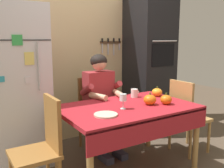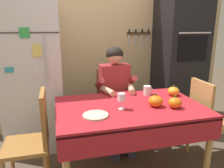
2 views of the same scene
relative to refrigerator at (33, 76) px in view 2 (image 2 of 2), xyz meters
name	(u,v)px [view 2 (image 2 of 2)]	position (x,y,z in m)	size (l,w,h in m)	color
back_wall_assembly	(106,39)	(1.00, 0.39, 0.40)	(3.70, 0.13, 2.60)	#D1B784
refrigerator	(33,76)	(0.00, 0.00, 0.00)	(0.68, 0.71, 1.80)	silver
wall_oven	(179,57)	(2.00, 0.04, 0.15)	(0.60, 0.64, 2.10)	black
dining_table	(130,114)	(0.95, -0.88, -0.24)	(1.40, 0.90, 0.74)	tan
chair_behind_person	(112,102)	(0.97, -0.09, -0.39)	(0.40, 0.40, 0.93)	brown
seated_person	(116,89)	(0.97, -0.28, -0.16)	(0.47, 0.55, 1.25)	#38384C
chair_left_side	(34,137)	(0.05, -0.84, -0.39)	(0.40, 0.40, 0.93)	#9E6B33
chair_right_side	(207,118)	(1.85, -0.86, -0.39)	(0.40, 0.40, 0.93)	tan
coffee_mug	(147,90)	(1.25, -0.58, -0.11)	(0.11, 0.08, 0.10)	white
wine_glass	(121,98)	(0.84, -0.94, -0.05)	(0.07, 0.07, 0.15)	white
pumpkin_large	(175,103)	(1.34, -1.03, -0.11)	(0.12, 0.12, 0.12)	orange
pumpkin_medium	(156,101)	(1.18, -0.95, -0.11)	(0.14, 0.14, 0.13)	orange
pumpkin_small	(173,91)	(1.52, -0.69, -0.11)	(0.13, 0.13, 0.12)	orange
serving_tray	(96,115)	(0.58, -1.04, -0.15)	(0.22, 0.22, 0.02)	beige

